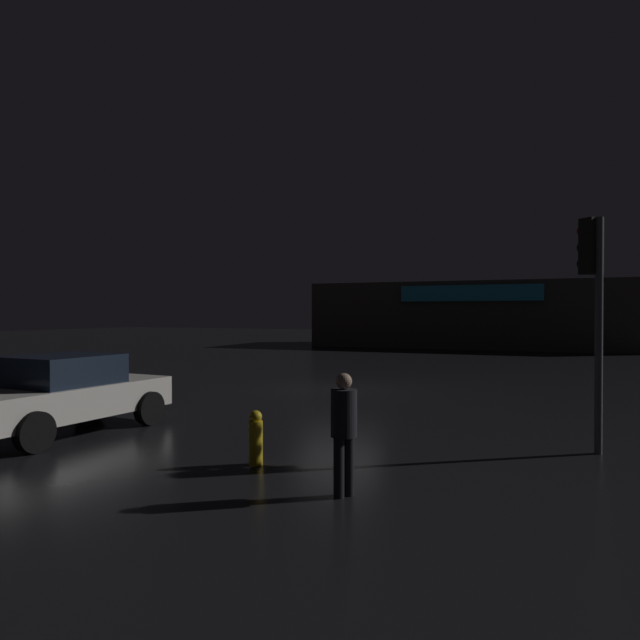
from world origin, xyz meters
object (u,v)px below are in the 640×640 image
store_building (478,315)px  car_near (65,393)px  traffic_signal_opposite (593,281)px  pedestrian (344,425)px  fire_hydrant (256,438)px

store_building → car_near: 32.98m
traffic_signal_opposite → pedestrian: traffic_signal_opposite is taller
store_building → car_near: size_ratio=5.17×
store_building → fire_hydrant: size_ratio=25.74×
traffic_signal_opposite → car_near: size_ratio=0.94×
traffic_signal_opposite → fire_hydrant: size_ratio=4.67×
pedestrian → fire_hydrant: (-1.79, 0.93, -0.50)m
pedestrian → fire_hydrant: pedestrian is taller
traffic_signal_opposite → car_near: traffic_signal_opposite is taller
traffic_signal_opposite → car_near: (-9.50, -2.21, -2.12)m
pedestrian → fire_hydrant: bearing=152.6°
traffic_signal_opposite → pedestrian: bearing=-129.3°
store_building → traffic_signal_opposite: 31.00m
traffic_signal_opposite → fire_hydrant: bearing=-149.6°
store_building → pedestrian: store_building is taller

